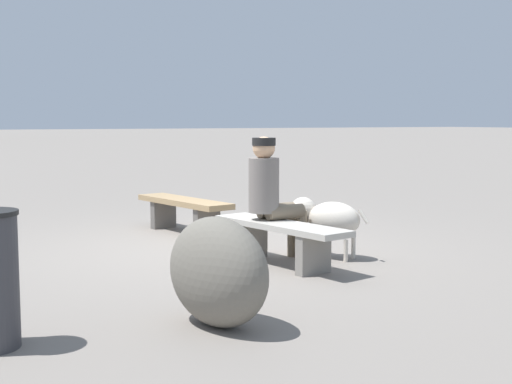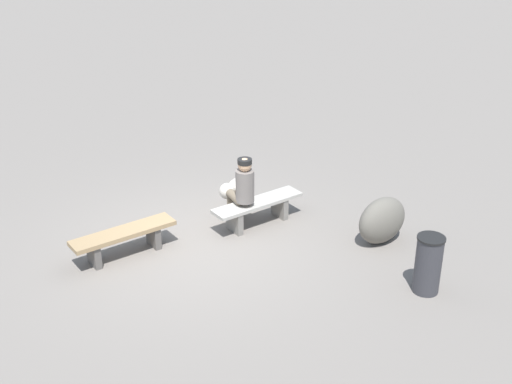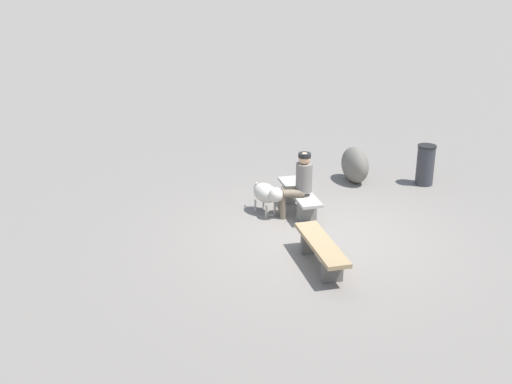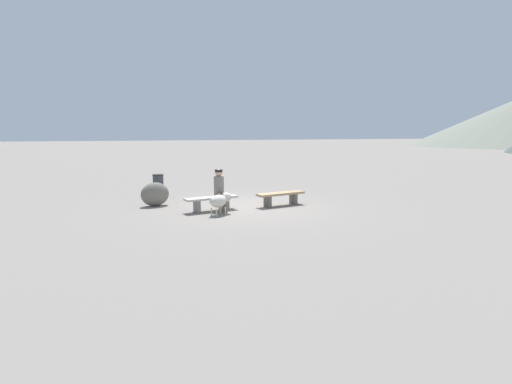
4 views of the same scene
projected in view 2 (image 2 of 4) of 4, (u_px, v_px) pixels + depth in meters
ground at (198, 246)px, 10.85m from camera, size 210.00×210.00×0.06m
bench_left at (124, 237)px, 10.40m from camera, size 1.72×0.69×0.44m
bench_right at (258, 208)px, 11.37m from camera, size 1.71×0.69×0.43m
seated_person at (243, 187)px, 11.12m from camera, size 0.34×0.62×1.28m
dog at (236, 189)px, 11.79m from camera, size 0.78×0.63×0.63m
trash_bin at (428, 264)px, 9.44m from camera, size 0.40×0.40×0.88m
boulder at (382, 220)px, 10.78m from camera, size 1.02×0.69×0.78m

